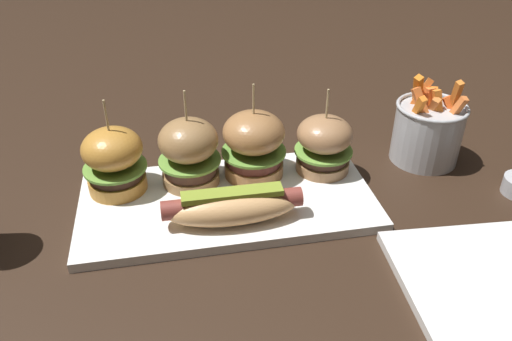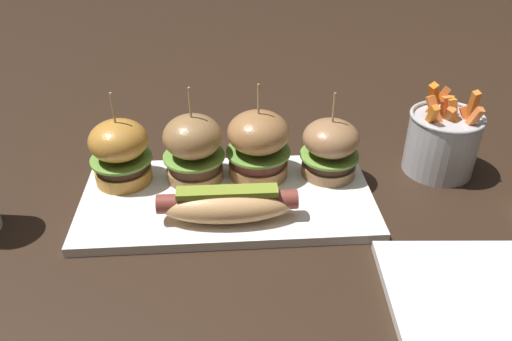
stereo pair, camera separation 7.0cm
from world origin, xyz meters
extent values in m
plane|color=black|center=(0.00, 0.00, 0.00)|extent=(3.00, 3.00, 0.00)
cube|color=white|center=(0.00, 0.00, 0.01)|extent=(0.42, 0.21, 0.01)
ellipsoid|color=tan|center=(0.00, -0.05, 0.04)|extent=(0.18, 0.06, 0.04)
cylinder|color=brown|center=(0.00, -0.05, 0.04)|extent=(0.19, 0.03, 0.03)
cube|color=olive|center=(0.00, -0.05, 0.06)|extent=(0.13, 0.02, 0.01)
cylinder|color=#C18333|center=(-0.15, 0.05, 0.02)|extent=(0.08, 0.08, 0.02)
cylinder|color=#3B2319|center=(-0.15, 0.05, 0.04)|extent=(0.08, 0.08, 0.01)
cylinder|color=#6B9E3D|center=(-0.15, 0.05, 0.05)|extent=(0.09, 0.09, 0.00)
ellipsoid|color=#C18333|center=(-0.15, 0.05, 0.08)|extent=(0.08, 0.08, 0.06)
cylinder|color=tan|center=(-0.15, 0.05, 0.13)|extent=(0.00, 0.00, 0.06)
cylinder|color=#987045|center=(-0.05, 0.05, 0.02)|extent=(0.08, 0.08, 0.02)
cylinder|color=#472D23|center=(-0.05, 0.05, 0.04)|extent=(0.08, 0.08, 0.02)
cylinder|color=#6B9E3D|center=(-0.05, 0.05, 0.05)|extent=(0.09, 0.09, 0.00)
ellipsoid|color=#987045|center=(-0.05, 0.05, 0.08)|extent=(0.09, 0.09, 0.06)
cylinder|color=tan|center=(-0.05, 0.05, 0.13)|extent=(0.00, 0.00, 0.06)
cylinder|color=#A16F41|center=(0.05, 0.05, 0.02)|extent=(0.09, 0.09, 0.02)
cylinder|color=brown|center=(0.05, 0.05, 0.04)|extent=(0.08, 0.08, 0.02)
cylinder|color=#609338|center=(0.05, 0.05, 0.05)|extent=(0.10, 0.10, 0.00)
ellipsoid|color=#A16F41|center=(0.05, 0.05, 0.09)|extent=(0.09, 0.09, 0.06)
cylinder|color=tan|center=(0.05, 0.05, 0.13)|extent=(0.00, 0.00, 0.06)
cylinder|color=#A0724B|center=(0.15, 0.05, 0.02)|extent=(0.08, 0.08, 0.02)
cylinder|color=#452A20|center=(0.15, 0.05, 0.04)|extent=(0.08, 0.08, 0.01)
cylinder|color=#6B9E3D|center=(0.15, 0.05, 0.05)|extent=(0.09, 0.09, 0.00)
ellipsoid|color=#A0724B|center=(0.15, 0.05, 0.08)|extent=(0.08, 0.08, 0.05)
cylinder|color=tan|center=(0.15, 0.05, 0.12)|extent=(0.00, 0.00, 0.06)
cylinder|color=#B7BABF|center=(0.34, 0.07, 0.05)|extent=(0.11, 0.11, 0.09)
torus|color=#B7BABF|center=(0.34, 0.07, 0.09)|extent=(0.11, 0.11, 0.01)
cube|color=orange|center=(0.31, 0.06, 0.09)|extent=(0.02, 0.04, 0.07)
cube|color=orange|center=(0.34, 0.08, 0.09)|extent=(0.02, 0.02, 0.07)
cube|color=orange|center=(0.34, 0.06, 0.09)|extent=(0.02, 0.03, 0.07)
cube|color=orange|center=(0.32, 0.09, 0.09)|extent=(0.05, 0.02, 0.08)
cube|color=orange|center=(0.36, 0.05, 0.09)|extent=(0.02, 0.03, 0.07)
cube|color=orange|center=(0.33, 0.07, 0.08)|extent=(0.02, 0.04, 0.06)
cube|color=orange|center=(0.32, 0.06, 0.09)|extent=(0.04, 0.04, 0.07)
cube|color=orange|center=(0.37, 0.07, 0.10)|extent=(0.02, 0.04, 0.09)
cube|color=orange|center=(0.35, 0.09, 0.09)|extent=(0.03, 0.03, 0.07)
cube|color=orange|center=(0.32, 0.10, 0.10)|extent=(0.04, 0.05, 0.09)
cube|color=orange|center=(0.37, 0.06, 0.08)|extent=(0.03, 0.04, 0.06)
cube|color=white|center=(0.28, -0.22, 0.01)|extent=(0.22, 0.22, 0.01)
camera|label=1|loc=(-0.07, -0.58, 0.43)|focal=35.37mm
camera|label=2|loc=(0.00, -0.59, 0.43)|focal=35.37mm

